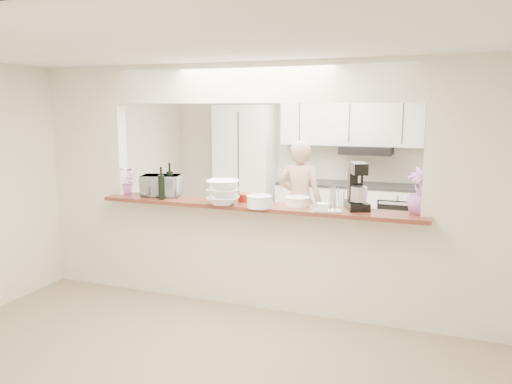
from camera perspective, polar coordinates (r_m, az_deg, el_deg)
The scene contains 19 objects.
floor at distance 5.41m, azimuth 0.07°, elevation -12.71°, with size 6.00×6.00×0.00m, color tan.
tile_overlay at distance 6.80m, azimuth 4.71°, elevation -7.99°, with size 5.00×2.90×0.01m, color beige.
partition at distance 5.04m, azimuth 0.08°, elevation 3.08°, with size 5.00×0.15×2.50m.
bar_counter at distance 5.22m, azimuth 0.06°, elevation -6.87°, with size 3.40×0.38×1.09m.
kitchen_cabinets at distance 7.74m, azimuth 5.87°, elevation 1.52°, with size 3.15×0.62×2.25m.
refrigerator at distance 7.44m, azimuth 22.59°, elevation -0.46°, with size 0.75×0.70×1.70m, color #9E9EA3.
flower_left at distance 5.86m, azimuth -14.55°, elevation 1.32°, with size 0.27×0.24×0.30m, color pink.
wine_bottle_a at distance 5.59m, azimuth -9.81°, elevation 1.02°, with size 0.07×0.07×0.37m.
wine_bottle_b at distance 5.39m, azimuth -10.75°, elevation 0.59°, with size 0.07×0.07×0.35m.
toaster_oven at distance 5.62m, azimuth -10.78°, elevation 0.75°, with size 0.42×0.28×0.23m, color #ABABB0.
serving_bowls at distance 5.04m, azimuth -3.80°, elevation -0.06°, with size 0.33×0.33×0.24m, color white.
plate_stack_a at distance 4.88m, azimuth 0.39°, elevation -1.10°, with size 0.25×0.25×0.12m.
plate_stack_b at distance 4.99m, azimuth 4.72°, elevation -1.06°, with size 0.25×0.25×0.09m.
red_bowl at distance 5.22m, azimuth -1.16°, elevation -0.62°, with size 0.17×0.17×0.08m, color maroon.
tan_bowl at distance 5.05m, azimuth 4.65°, elevation -1.09°, with size 0.14×0.14×0.06m, color #C3B48A.
utensil_caddy at distance 4.72m, azimuth 8.28°, elevation -1.03°, with size 0.28×0.20×0.24m.
stand_mixer at distance 4.87m, azimuth 11.48°, elevation 0.42°, with size 0.29×0.35×0.45m.
flower_right at distance 4.80m, azimuth 18.24°, elevation 0.15°, with size 0.24×0.24×0.43m, color #D072D4.
person at distance 6.67m, azimuth 5.00°, elevation -1.14°, with size 0.60×0.39×1.63m, color tan.
Camera 1 is at (1.76, -4.69, 2.05)m, focal length 35.00 mm.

